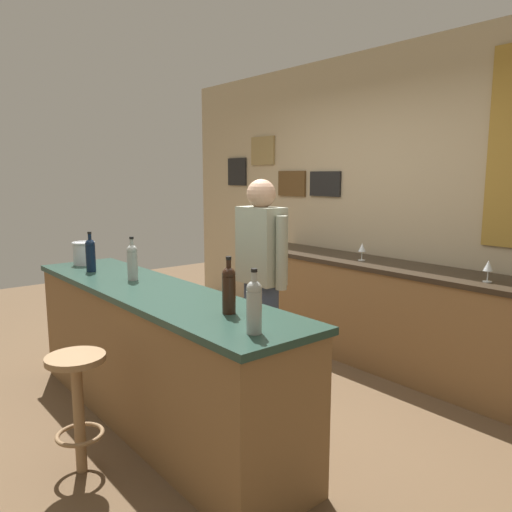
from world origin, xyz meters
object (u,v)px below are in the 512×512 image
object	(u,v)px
wine_bottle_a	(91,254)
wine_bottle_c	(229,288)
bartender	(261,273)
bar_stool	(78,394)
wine_bottle_b	(132,261)
wine_bottle_d	(254,305)
wine_glass_a	(362,248)
wine_glass_b	(488,267)
ice_bucket	(84,253)

from	to	relation	value
wine_bottle_a	wine_bottle_c	bearing A→B (deg)	4.16
bartender	bar_stool	xyz separation A→B (m)	(0.14, -1.44, -0.48)
wine_bottle_a	wine_bottle_b	distance (m)	0.50
wine_bottle_d	wine_glass_a	xyz separation A→B (m)	(-1.04, 2.09, -0.05)
wine_bottle_a	wine_glass_b	size ratio (longest dim) A/B	1.97
wine_bottle_c	wine_glass_b	size ratio (longest dim) A/B	1.97
wine_glass_a	bar_stool	bearing A→B (deg)	-86.70
wine_bottle_b	wine_glass_b	bearing A→B (deg)	51.19
wine_bottle_d	wine_bottle_c	bearing A→B (deg)	162.01
bartender	wine_bottle_d	world-z (taller)	bartender
wine_bottle_a	wine_bottle_b	world-z (taller)	same
wine_bottle_d	ice_bucket	world-z (taller)	wine_bottle_d
bartender	wine_bottle_a	xyz separation A→B (m)	(-0.92, -0.91, 0.12)
wine_bottle_b	wine_bottle_d	xyz separation A→B (m)	(1.46, -0.10, 0.00)
bar_stool	wine_glass_a	bearing A→B (deg)	93.30
bar_stool	ice_bucket	size ratio (longest dim) A/B	3.62
wine_bottle_a	wine_bottle_c	distance (m)	1.61
bar_stool	wine_bottle_a	distance (m)	1.33
bar_stool	wine_bottle_d	distance (m)	1.19
bartender	bar_stool	bearing A→B (deg)	-84.41
ice_bucket	wine_glass_a	distance (m)	2.37
bar_stool	wine_bottle_a	size ratio (longest dim) A/B	2.22
wine_bottle_a	wine_glass_a	xyz separation A→B (m)	(0.91, 2.09, -0.05)
wine_bottle_b	wine_bottle_c	distance (m)	1.12
bartender	wine_bottle_d	distance (m)	1.38
bartender	wine_glass_a	size ratio (longest dim) A/B	10.45
wine_bottle_c	bar_stool	bearing A→B (deg)	-130.29
bar_stool	wine_glass_b	distance (m)	2.82
wine_bottle_b	wine_glass_a	size ratio (longest dim) A/B	1.97
wine_bottle_c	bartender	bearing A→B (deg)	130.54
wine_bottle_c	ice_bucket	world-z (taller)	wine_bottle_c
ice_bucket	wine_bottle_a	bearing A→B (deg)	-12.54
wine_bottle_d	bartender	bearing A→B (deg)	138.54
wine_bottle_c	wine_bottle_d	world-z (taller)	same
bartender	ice_bucket	xyz separation A→B (m)	(-1.26, -0.84, 0.08)
wine_glass_b	wine_glass_a	bearing A→B (deg)	178.16
wine_bottle_b	wine_bottle_d	size ratio (longest dim) A/B	1.00
wine_bottle_b	ice_bucket	world-z (taller)	wine_bottle_b
wine_glass_b	wine_bottle_b	bearing A→B (deg)	-128.81
bartender	wine_bottle_b	distance (m)	0.93
ice_bucket	wine_glass_b	distance (m)	3.11
bar_stool	wine_bottle_d	xyz separation A→B (m)	(0.89, 0.53, 0.60)
wine_bottle_a	wine_glass_a	distance (m)	2.28
wine_glass_a	wine_bottle_c	bearing A→B (deg)	-70.69
wine_bottle_d	wine_glass_b	size ratio (longest dim) A/B	1.97
wine_glass_a	wine_bottle_a	bearing A→B (deg)	-113.61
wine_glass_a	wine_glass_b	world-z (taller)	same
wine_bottle_c	wine_glass_a	xyz separation A→B (m)	(-0.69, 1.97, -0.05)
bartender	wine_bottle_b	world-z (taller)	bartender
bar_stool	wine_glass_a	size ratio (longest dim) A/B	4.39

